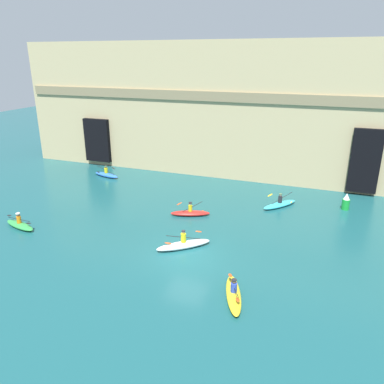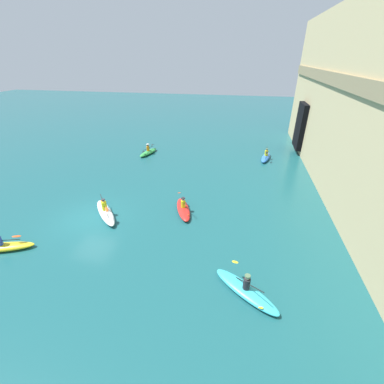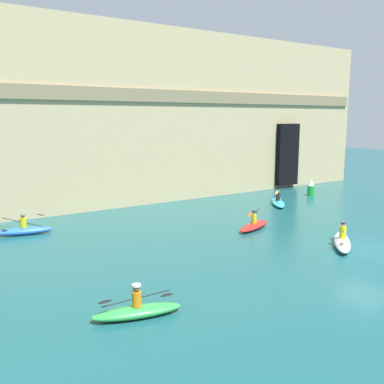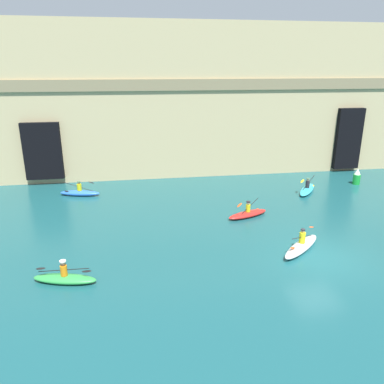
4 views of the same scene
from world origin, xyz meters
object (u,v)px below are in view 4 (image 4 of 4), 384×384
object	(u,v)px
kayak_white	(301,246)
kayak_blue	(80,193)
kayak_red	(248,214)
marker_buoy	(357,177)
kayak_cyan	(307,189)
kayak_green	(65,278)

from	to	relation	value
kayak_white	kayak_blue	world-z (taller)	kayak_white
kayak_red	marker_buoy	xyz separation A→B (m)	(10.94, 5.42, 0.40)
kayak_cyan	marker_buoy	size ratio (longest dim) A/B	2.41
kayak_cyan	marker_buoy	xyz separation A→B (m)	(4.89, 1.23, 0.41)
marker_buoy	kayak_blue	bearing A→B (deg)	178.49
kayak_blue	marker_buoy	world-z (taller)	marker_buoy
kayak_green	kayak_white	world-z (taller)	kayak_white
kayak_blue	marker_buoy	bearing A→B (deg)	11.45
kayak_white	marker_buoy	size ratio (longest dim) A/B	2.37
kayak_red	kayak_green	bearing A→B (deg)	9.73
kayak_cyan	marker_buoy	distance (m)	5.06
marker_buoy	kayak_green	bearing A→B (deg)	-151.48
kayak_green	marker_buoy	xyz separation A→B (m)	(21.37, 11.61, 0.39)
kayak_blue	kayak_cyan	distance (m)	17.37
kayak_red	kayak_cyan	size ratio (longest dim) A/B	0.95
kayak_white	kayak_cyan	world-z (taller)	kayak_white
kayak_red	kayak_white	bearing A→B (deg)	85.19
kayak_cyan	kayak_red	bearing A→B (deg)	161.49
kayak_white	kayak_cyan	xyz separation A→B (m)	(4.63, 9.10, -0.05)
kayak_white	kayak_cyan	size ratio (longest dim) A/B	0.99
kayak_green	kayak_white	xyz separation A→B (m)	(11.85, 1.28, 0.03)
kayak_blue	marker_buoy	distance (m)	22.18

